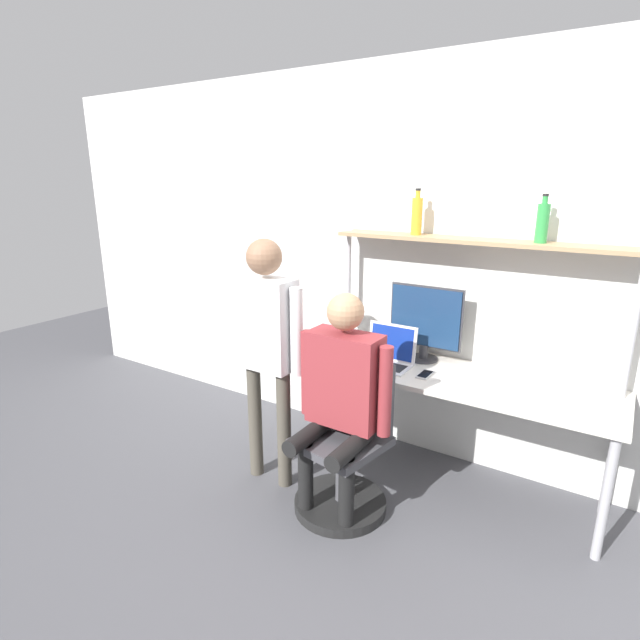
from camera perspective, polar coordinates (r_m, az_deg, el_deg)
The scene contains 12 objects.
ground_plane at distance 3.33m, azimuth 12.35°, elevation -20.23°, with size 12.00×12.00×0.00m, color #4C4C51.
wall_back at distance 3.40m, azimuth 17.80°, elevation 5.12°, with size 8.00×0.06×2.70m.
desk at distance 3.28m, azimuth 15.16°, elevation -7.41°, with size 1.91×0.63×0.76m.
shelf_unit at distance 3.25m, azimuth 17.05°, elevation 4.86°, with size 1.81×0.24×1.59m.
monitor at distance 3.39m, azimuth 11.95°, elevation -0.07°, with size 0.50×0.20×0.51m.
laptop at distance 3.34m, azimuth 7.82°, elevation -3.78°, with size 0.34×0.25×0.26m.
cell_phone at distance 3.20m, azimuth 11.91°, elevation -6.12°, with size 0.07×0.15×0.01m.
office_chair at distance 3.13m, azimuth 2.88°, elevation -16.11°, with size 0.56×0.56×0.92m.
person_seated at distance 2.86m, azimuth 2.43°, elevation -7.83°, with size 0.59×0.46×1.34m.
person_standing at distance 3.09m, azimuth -6.13°, elevation -1.61°, with size 0.53×0.22×1.60m.
bottle_green at distance 3.13m, azimuth 24.08°, elevation 10.16°, with size 0.07×0.07×0.27m.
bottle_amber at distance 3.33m, azimuth 11.01°, elevation 11.66°, with size 0.07×0.07×0.29m.
Camera 1 is at (0.85, -2.56, 1.95)m, focal length 28.00 mm.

